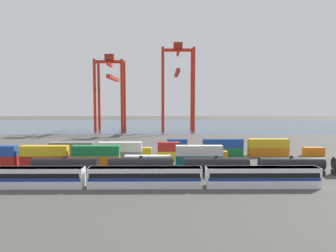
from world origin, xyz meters
TOP-DOWN VIEW (x-y plane):
  - ground_plane at (0.00, 40.00)m, footprint 420.00×420.00m
  - harbour_water at (0.00, 130.03)m, footprint 400.00×110.00m
  - passenger_train at (3.34, -20.18)m, footprint 67.66×3.14m
  - freight_tank_row at (18.79, -10.49)m, footprint 82.51×2.95m
  - shipping_container_2 at (-23.94, 0.15)m, footprint 12.10×2.44m
  - shipping_container_3 at (-23.94, 0.15)m, footprint 12.10×2.44m
  - shipping_container_4 at (-10.60, 0.15)m, footprint 12.10×2.44m
  - shipping_container_5 at (-10.60, 0.15)m, footprint 12.10×2.44m
  - shipping_container_6 at (2.74, 0.15)m, footprint 12.10×2.44m
  - shipping_container_7 at (16.08, 0.15)m, footprint 12.10×2.44m
  - shipping_container_8 at (16.08, 0.15)m, footprint 12.10×2.44m
  - shipping_container_9 at (-32.46, 6.93)m, footprint 6.04×2.44m
  - shipping_container_10 at (-18.91, 6.93)m, footprint 12.10×2.44m
  - shipping_container_11 at (-18.91, 6.93)m, footprint 12.10×2.44m
  - shipping_container_12 at (-5.36, 6.93)m, footprint 12.10×2.44m
  - shipping_container_13 at (-5.36, 6.93)m, footprint 12.10×2.44m
  - shipping_container_14 at (8.19, 6.93)m, footprint 6.04×2.44m
  - shipping_container_15 at (8.19, 6.93)m, footprint 6.04×2.44m
  - shipping_container_16 at (21.74, 6.93)m, footprint 6.04×2.44m
  - shipping_container_17 at (-30.62, 13.70)m, footprint 12.10×2.44m
  - shipping_container_18 at (-16.78, 13.70)m, footprint 12.10×2.44m
  - shipping_container_19 at (-2.94, 13.70)m, footprint 12.10×2.44m
  - shipping_container_20 at (10.90, 13.70)m, footprint 6.04×2.44m
  - shipping_container_21 at (10.90, 13.70)m, footprint 6.04×2.44m
  - shipping_container_22 at (24.75, 13.70)m, footprint 12.10×2.44m
  - shipping_container_23 at (24.75, 13.70)m, footprint 12.10×2.44m
  - shipping_container_24 at (38.59, 13.70)m, footprint 12.10×2.44m
  - shipping_container_25 at (38.59, 13.70)m, footprint 12.10×2.44m
  - shipping_container_26 at (52.43, 13.70)m, footprint 6.04×2.44m
  - gantry_crane_west at (-23.08, 95.64)m, footprint 16.08×36.38m
  - gantry_crane_central at (14.28, 95.97)m, footprint 18.04×40.68m

SIDE VIEW (x-z plane):
  - ground_plane at x=0.00m, z-range 0.00..0.00m
  - harbour_water at x=0.00m, z-range 0.00..0.01m
  - shipping_container_2 at x=-23.94m, z-range 0.00..2.60m
  - shipping_container_4 at x=-10.60m, z-range 0.00..2.60m
  - shipping_container_6 at x=2.74m, z-range 0.00..2.60m
  - shipping_container_7 at x=16.08m, z-range 0.00..2.60m
  - shipping_container_9 at x=-32.46m, z-range 0.00..2.60m
  - shipping_container_10 at x=-18.91m, z-range 0.00..2.60m
  - shipping_container_12 at x=-5.36m, z-range 0.00..2.60m
  - shipping_container_14 at x=8.19m, z-range 0.00..2.60m
  - shipping_container_16 at x=21.74m, z-range 0.00..2.60m
  - shipping_container_17 at x=-30.62m, z-range 0.00..2.60m
  - shipping_container_18 at x=-16.78m, z-range 0.00..2.60m
  - shipping_container_19 at x=-2.94m, z-range 0.00..2.60m
  - shipping_container_20 at x=10.90m, z-range 0.00..2.60m
  - shipping_container_22 at x=24.75m, z-range 0.00..2.60m
  - shipping_container_24 at x=38.59m, z-range 0.00..2.60m
  - shipping_container_26 at x=52.43m, z-range 0.00..2.60m
  - freight_tank_row at x=18.79m, z-range -0.11..4.30m
  - passenger_train at x=3.34m, z-range 0.19..4.09m
  - shipping_container_3 at x=-23.94m, z-range 2.60..5.20m
  - shipping_container_5 at x=-10.60m, z-range 2.60..5.20m
  - shipping_container_8 at x=16.08m, z-range 2.60..5.20m
  - shipping_container_11 at x=-18.91m, z-range 2.60..5.20m
  - shipping_container_13 at x=-5.36m, z-range 2.60..5.20m
  - shipping_container_15 at x=8.19m, z-range 2.60..5.20m
  - shipping_container_21 at x=10.90m, z-range 2.60..5.20m
  - shipping_container_23 at x=24.75m, z-range 2.60..5.20m
  - shipping_container_25 at x=38.59m, z-range 2.60..5.20m
  - gantry_crane_west at x=-23.08m, z-range 4.56..46.41m
  - gantry_crane_central at x=14.28m, z-range 4.83..52.99m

